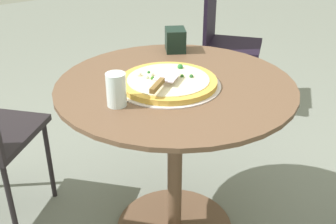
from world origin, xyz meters
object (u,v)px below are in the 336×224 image
(pizza_on_tray, at_px, (168,82))
(patio_chair_far, at_px, (223,34))
(napkin_dispenser, at_px, (175,40))
(pizza_server, at_px, (162,81))
(drinking_cup, at_px, (116,90))
(patio_table, at_px, (175,130))

(pizza_on_tray, bearing_deg, patio_chair_far, -50.39)
(napkin_dispenser, xyz_separation_m, patio_chair_far, (0.58, -0.83, -0.27))
(pizza_on_tray, height_order, napkin_dispenser, napkin_dispenser)
(pizza_server, distance_m, patio_chair_far, 1.50)
(drinking_cup, xyz_separation_m, patio_chair_far, (0.93, -1.32, -0.27))
(napkin_dispenser, relative_size, patio_chair_far, 0.12)
(napkin_dispenser, distance_m, patio_chair_far, 1.05)
(patio_table, xyz_separation_m, patio_chair_far, (0.89, -1.04, 0.00))
(pizza_on_tray, bearing_deg, napkin_dispenser, -39.42)
(patio_chair_far, bearing_deg, napkin_dispenser, 125.32)
(patio_table, distance_m, patio_chair_far, 1.37)
(napkin_dispenser, bearing_deg, drinking_cup, -26.06)
(pizza_server, bearing_deg, pizza_on_tray, -50.12)
(pizza_on_tray, bearing_deg, patio_table, -93.16)
(patio_table, bearing_deg, drinking_cup, 97.85)
(napkin_dispenser, bearing_deg, patio_chair_far, 154.28)
(pizza_on_tray, relative_size, napkin_dispenser, 3.74)
(pizza_on_tray, xyz_separation_m, patio_chair_far, (0.89, -1.08, -0.23))
(pizza_server, height_order, drinking_cup, drinking_cup)
(pizza_server, height_order, patio_chair_far, patio_chair_far)
(drinking_cup, relative_size, patio_chair_far, 0.13)
(patio_table, height_order, napkin_dispenser, napkin_dispenser)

